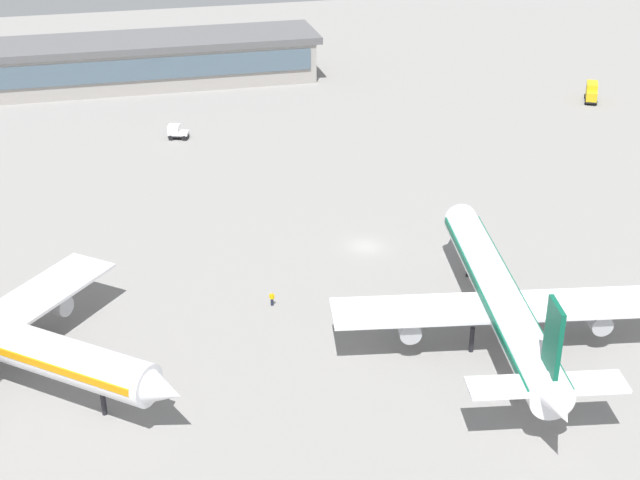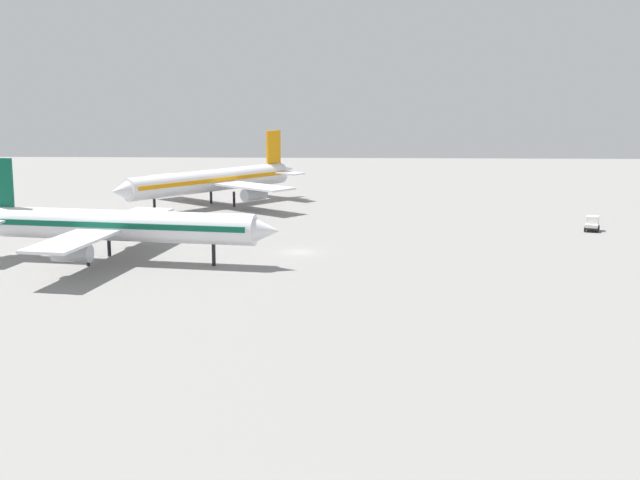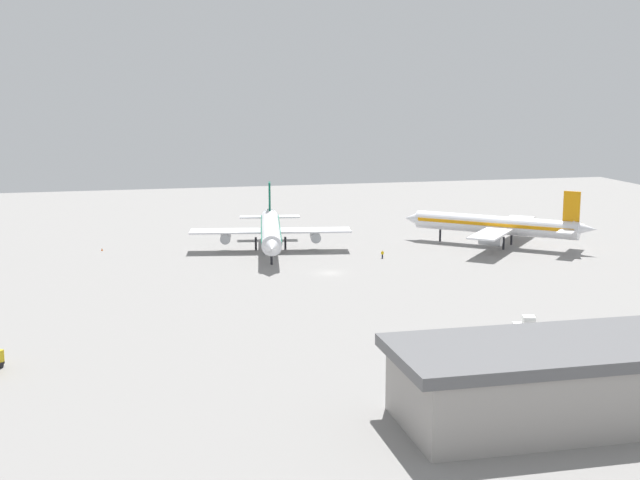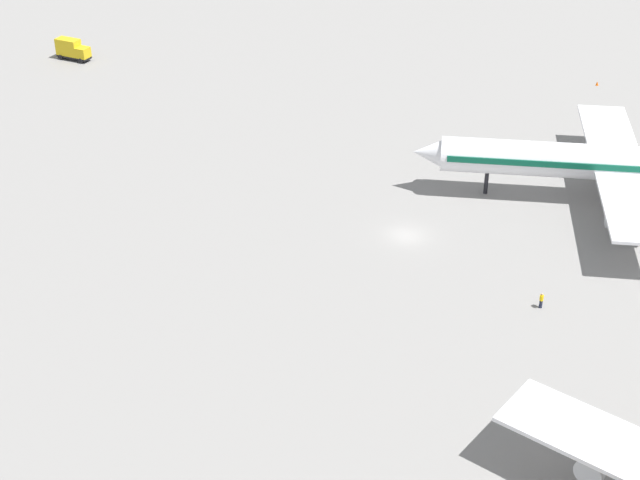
% 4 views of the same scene
% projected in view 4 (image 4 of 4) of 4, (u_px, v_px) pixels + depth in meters
% --- Properties ---
extents(ground, '(288.00, 288.00, 0.00)m').
position_uv_depth(ground, '(407.00, 235.00, 105.93)').
color(ground, gray).
extents(airplane_taxiing, '(35.66, 44.04, 13.44)m').
position_uv_depth(airplane_taxiing, '(607.00, 163.00, 110.48)').
color(airplane_taxiing, white).
rests_on(airplane_taxiing, ground).
extents(catering_truck, '(4.28, 5.84, 3.30)m').
position_uv_depth(catering_truck, '(72.00, 49.00, 152.84)').
color(catering_truck, black).
rests_on(catering_truck, ground).
extents(ground_crew_worker, '(0.56, 0.47, 1.67)m').
position_uv_depth(ground_crew_worker, '(541.00, 300.00, 93.54)').
color(ground_crew_worker, '#1E2338').
rests_on(ground_crew_worker, ground).
extents(safety_cone_near_gate, '(0.44, 0.44, 0.60)m').
position_uv_depth(safety_cone_near_gate, '(597.00, 83.00, 144.01)').
color(safety_cone_near_gate, '#EA590C').
rests_on(safety_cone_near_gate, ground).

